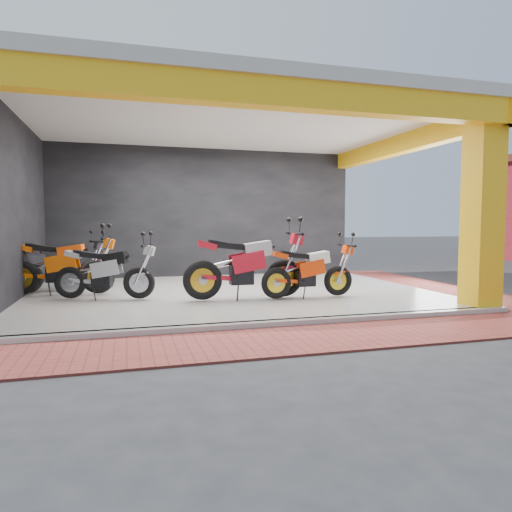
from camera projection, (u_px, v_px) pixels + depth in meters
The scene contains 16 objects.
ground at pixel (259, 314), 7.56m from camera, with size 80.00×80.00×0.00m, color #2D2D30.
showroom_floor at pixel (232, 293), 9.47m from camera, with size 8.00×6.00×0.10m, color silver.
showroom_ceiling at pixel (231, 120), 9.23m from camera, with size 8.40×6.40×0.20m, color beige.
back_wall at pixel (206, 214), 12.33m from camera, with size 8.20×0.20×3.50m, color black.
left_wall at pixel (10, 209), 8.23m from camera, with size 0.20×6.20×3.50m, color black.
corner_column at pixel (482, 209), 7.74m from camera, with size 0.50×0.50×3.50m, color yellow.
header_beam_front at pixel (279, 94), 6.37m from camera, with size 8.40×0.30×0.40m, color yellow.
header_beam_right at pixel (403, 144), 10.34m from camera, with size 0.30×6.40×0.40m, color yellow.
floor_kerb at pixel (278, 324), 6.58m from camera, with size 8.00×0.20×0.10m, color silver.
paver_front at pixel (298, 339), 5.83m from camera, with size 9.00×1.40×0.03m, color #953C30.
paver_right at pixel (429, 286), 10.79m from camera, with size 1.40×7.00×0.03m, color #953C30.
moto_hero at pixel (338, 266), 8.68m from camera, with size 1.93×0.72×1.18m, color #F23D0A, non-canonical shape.
moto_row_a at pixel (284, 259), 8.54m from camera, with size 2.38×0.88×1.45m, color red, non-canonical shape.
moto_row_b at pixel (139, 267), 8.32m from camera, with size 1.96×0.73×1.20m, color #9EA1A6, non-canonical shape.
moto_row_c at pixel (98, 261), 8.92m from camera, with size 2.19×0.81×1.34m, color #EA5D09, non-canonical shape.
moto_row_d at pixel (91, 260), 9.87m from camera, with size 1.97×0.73×1.20m, color black, non-canonical shape.
Camera 1 is at (-2.09, -7.18, 1.48)m, focal length 32.00 mm.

